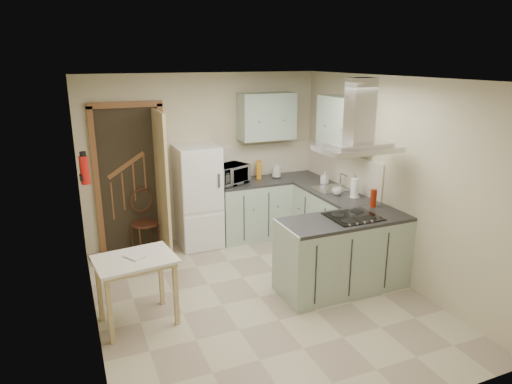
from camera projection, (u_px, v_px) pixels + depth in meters
name	position (u px, v px, depth m)	size (l,w,h in m)	color
floor	(259.00, 297.00, 5.36)	(4.20, 4.20, 0.00)	#B6AD8E
ceiling	(260.00, 79.00, 4.65)	(4.20, 4.20, 0.00)	silver
back_wall	(204.00, 158.00, 6.86)	(3.60, 3.60, 0.00)	beige
left_wall	(86.00, 217.00, 4.34)	(4.20, 4.20, 0.00)	beige
right_wall	(392.00, 179.00, 5.68)	(4.20, 4.20, 0.00)	beige
doorway	(131.00, 179.00, 6.48)	(1.10, 0.12, 2.10)	brown
fridge	(198.00, 197.00, 6.67)	(0.60, 0.60, 1.50)	white
counter_back	(252.00, 209.00, 7.07)	(1.08, 0.60, 0.90)	#9EB2A0
counter_right	(322.00, 215.00, 6.79)	(0.60, 1.95, 0.90)	#9EB2A0
splashback	(263.00, 159.00, 7.24)	(1.68, 0.02, 0.50)	beige
wall_cabinet_back	(267.00, 116.00, 6.89)	(0.85, 0.35, 0.70)	#9EB2A0
wall_cabinet_right	(344.00, 123.00, 6.20)	(0.35, 0.90, 0.70)	#9EB2A0
peninsula	(344.00, 254.00, 5.46)	(1.55, 0.65, 0.90)	#9EB2A0
hob	(353.00, 217.00, 5.37)	(0.58, 0.50, 0.01)	black
extractor_hood	(357.00, 149.00, 5.14)	(0.90, 0.55, 0.10)	silver
sink	(329.00, 189.00, 6.51)	(0.45, 0.40, 0.01)	silver
fire_extinguisher	(85.00, 170.00, 5.08)	(0.10, 0.10, 0.32)	#B2140F
drop_leaf_table	(137.00, 291.00, 4.75)	(0.79, 0.59, 0.74)	#D7B284
bentwood_chair	(145.00, 224.00, 6.56)	(0.36, 0.36, 0.82)	#532C1B
microwave	(230.00, 174.00, 6.74)	(0.52, 0.35, 0.29)	black
kettle	(276.00, 171.00, 7.10)	(0.14, 0.14, 0.20)	silver
cereal_box	(259.00, 170.00, 7.09)	(0.07, 0.18, 0.26)	orange
soap_bottle	(325.00, 178.00, 6.76)	(0.09, 0.09, 0.19)	silver
paper_towel	(355.00, 188.00, 6.08)	(0.11, 0.11, 0.27)	white
cup	(337.00, 191.00, 6.22)	(0.13, 0.13, 0.10)	silver
red_bottle	(373.00, 198.00, 5.71)	(0.08, 0.08, 0.23)	#9F270D
book	(128.00, 255.00, 4.61)	(0.15, 0.20, 0.09)	#9F3537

